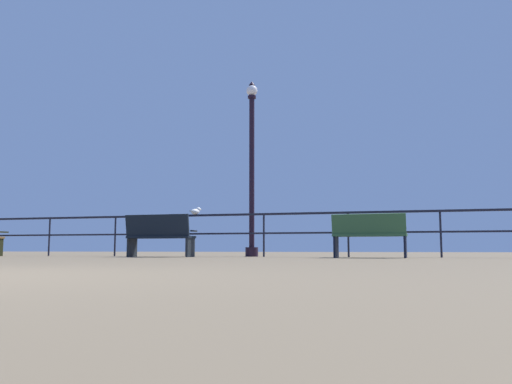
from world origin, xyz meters
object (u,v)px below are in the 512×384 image
bench_near_right (369,233)px  lamppost_center (252,167)px  seagull_on_rail (196,211)px  bench_near_left (159,234)px

bench_near_right → lamppost_center: lamppost_center is taller
bench_near_right → seagull_on_rail: size_ratio=3.94×
bench_near_right → seagull_on_rail: seagull_on_rail is taller
seagull_on_rail → bench_near_left: bearing=-118.3°
bench_near_left → seagull_on_rail: 1.20m
bench_near_right → lamppost_center: (-2.82, 1.21, 1.65)m
bench_near_left → bench_near_right: bearing=0.1°
bench_near_right → bench_near_left: bearing=-179.9°
bench_near_right → lamppost_center: size_ratio=0.35×
lamppost_center → seagull_on_rail: size_ratio=11.38×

